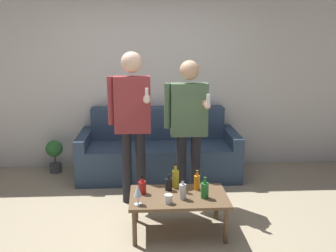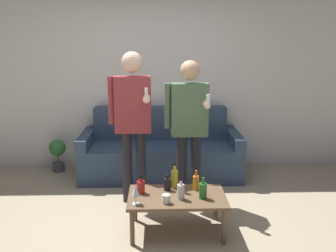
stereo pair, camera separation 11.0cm
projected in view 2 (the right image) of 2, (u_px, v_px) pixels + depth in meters
ground_plane at (147, 231)px, 3.74m from camera, size 16.00×16.00×0.00m
wall_back at (149, 76)px, 5.44m from camera, size 8.00×0.06×2.70m
couch at (161, 152)px, 5.26m from camera, size 2.17×0.87×0.92m
coffee_table at (177, 200)px, 3.66m from camera, size 0.95×0.59×0.38m
bottle_orange at (181, 191)px, 3.56m from camera, size 0.07×0.07×0.20m
bottle_green at (203, 190)px, 3.57m from camera, size 0.08×0.08×0.21m
bottle_dark at (175, 178)px, 3.84m from camera, size 0.07×0.07×0.25m
bottle_yellow at (141, 187)px, 3.69m from camera, size 0.08×0.08×0.17m
bottle_red at (196, 182)px, 3.78m from camera, size 0.06×0.06×0.20m
bottle_clear at (167, 184)px, 3.77m from camera, size 0.07×0.07×0.17m
wine_glass_near at (136, 191)px, 3.44m from camera, size 0.08×0.08×0.19m
cup_on_table at (166, 199)px, 3.47m from camera, size 0.08×0.08×0.08m
person_standing_left at (133, 115)px, 4.20m from camera, size 0.48×0.44×1.75m
person_standing_right at (189, 120)px, 4.24m from camera, size 0.49×0.42×1.65m
potted_plant at (58, 152)px, 5.38m from camera, size 0.24×0.24×0.47m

